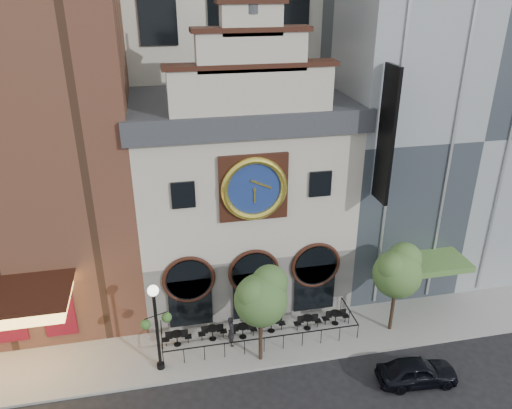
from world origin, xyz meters
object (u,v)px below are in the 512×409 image
object	(u,v)px
bistro_0	(177,338)
car_right	(417,372)
tree_right	(398,270)
pedestrian	(232,331)
bistro_4	(308,322)
bistro_5	(336,317)
bistro_2	(243,330)
lamppost	(156,319)
bistro_1	(213,332)
tree_left	(262,296)
bistro_3	(271,324)

from	to	relation	value
bistro_0	car_right	xyz separation A→B (m)	(11.45, -5.04, 0.06)
tree_right	pedestrian	bearing A→B (deg)	176.86
car_right	bistro_4	bearing A→B (deg)	44.60
bistro_5	car_right	bearing A→B (deg)	-64.28
bistro_4	bistro_5	distance (m)	1.71
bistro_2	lamppost	size ratio (longest dim) A/B	0.32
bistro_1	bistro_2	world-z (taller)	same
car_right	bistro_1	bearing A→B (deg)	66.35
tree_left	bistro_5	bearing A→B (deg)	21.75
bistro_1	tree_right	size ratio (longest dim) A/B	0.30
pedestrian	tree_right	size ratio (longest dim) A/B	0.34
bistro_0	bistro_1	bearing A→B (deg)	1.86
lamppost	tree_right	world-z (taller)	tree_right
bistro_3	pedestrian	bearing A→B (deg)	-165.09
bistro_1	car_right	distance (m)	10.79
bistro_4	pedestrian	size ratio (longest dim) A/B	0.89
bistro_0	tree_right	size ratio (longest dim) A/B	0.30
car_right	bistro_5	bearing A→B (deg)	30.28
tree_left	bistro_2	bearing A→B (deg)	109.40
tree_right	bistro_0	bearing A→B (deg)	174.97
bistro_3	pedestrian	distance (m)	2.47
bistro_0	bistro_4	xyz separation A→B (m)	(7.33, -0.14, 0.00)
bistro_5	bistro_4	bearing A→B (deg)	-176.54
bistro_1	bistro_0	bearing A→B (deg)	-178.14
bistro_1	tree_left	xyz separation A→B (m)	(2.31, -2.01, 3.47)
bistro_0	bistro_5	size ratio (longest dim) A/B	1.00
bistro_2	bistro_3	xyz separation A→B (m)	(1.67, 0.18, 0.00)
bistro_5	lamppost	distance (m)	10.45
bistro_1	lamppost	distance (m)	4.25
bistro_0	bistro_5	distance (m)	9.04
tree_left	pedestrian	bearing A→B (deg)	133.92
bistro_2	tree_left	xyz separation A→B (m)	(0.64, -1.83, 3.47)
bistro_4	bistro_5	bearing A→B (deg)	3.46
bistro_1	bistro_3	world-z (taller)	same
bistro_0	bistro_1	xyz separation A→B (m)	(1.95, 0.06, 0.00)
bistro_3	bistro_4	xyz separation A→B (m)	(2.06, -0.21, 0.00)
bistro_2	tree_right	world-z (taller)	tree_right
pedestrian	bistro_4	bearing A→B (deg)	-81.94
pedestrian	lamppost	bearing A→B (deg)	107.61
lamppost	tree_right	size ratio (longest dim) A/B	0.95
pedestrian	lamppost	size ratio (longest dim) A/B	0.35
bistro_0	pedestrian	distance (m)	3.00
car_right	pedestrian	size ratio (longest dim) A/B	2.23
bistro_3	tree_right	size ratio (longest dim) A/B	0.30
bistro_0	tree_left	distance (m)	5.82
lamppost	bistro_1	bearing A→B (deg)	10.09
bistro_3	tree_right	world-z (taller)	tree_right
bistro_1	bistro_4	distance (m)	5.39
bistro_4	bistro_5	world-z (taller)	same
bistro_2	bistro_5	world-z (taller)	same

